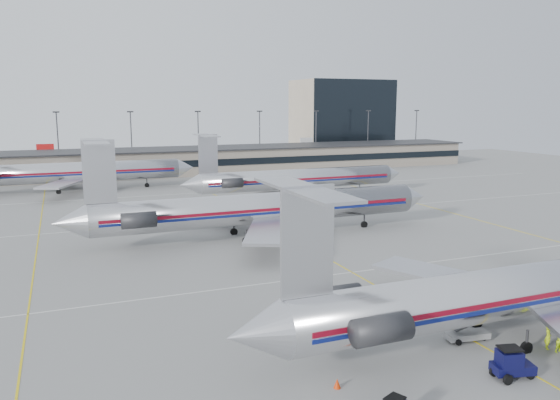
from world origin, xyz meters
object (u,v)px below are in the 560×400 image
jet_second_row (256,208)px  tug_center (511,364)px  jet_foreground (525,289)px  belt_loader (468,333)px

jet_second_row → tug_center: 40.65m
jet_second_row → tug_center: jet_second_row is taller
jet_second_row → tug_center: size_ratio=18.10×
jet_foreground → belt_loader: size_ratio=12.26×
belt_loader → jet_foreground: bearing=-0.8°
jet_foreground → tug_center: size_ratio=16.95×
jet_foreground → jet_second_row: bearing=102.8°
jet_second_row → belt_loader: jet_second_row is taller
jet_foreground → jet_second_row: 36.70m
jet_second_row → belt_loader: bearing=-83.8°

